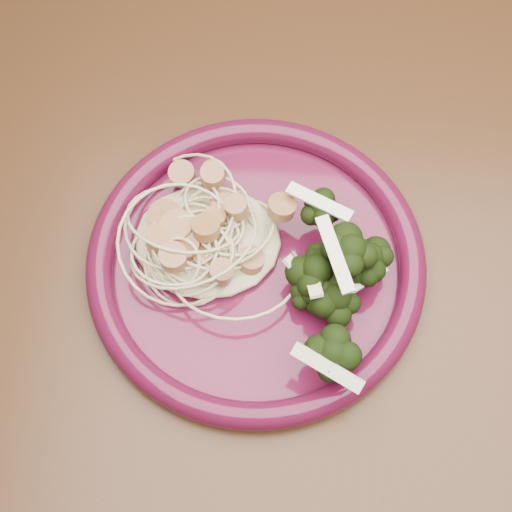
{
  "coord_description": "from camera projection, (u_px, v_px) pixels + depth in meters",
  "views": [
    {
      "loc": [
        0.04,
        -0.19,
        1.29
      ],
      "look_at": [
        0.02,
        0.06,
        0.77
      ],
      "focal_mm": 50.0,
      "sensor_mm": 36.0,
      "label": 1
    }
  ],
  "objects": [
    {
      "name": "dinner_plate",
      "position": [
        256.0,
        261.0,
        0.58
      ],
      "size": [
        0.36,
        0.36,
        0.02
      ],
      "rotation": [
        0.0,
        0.0,
        -0.37
      ],
      "color": "#510F29",
      "rests_on": "dining_table"
    },
    {
      "name": "onion_garnish",
      "position": [
        322.0,
        260.0,
        0.53
      ],
      "size": [
        0.09,
        0.11,
        0.05
      ],
      "primitive_type": null,
      "rotation": [
        0.0,
        0.0,
        -0.37
      ],
      "color": "white",
      "rests_on": "broccoli_pile"
    },
    {
      "name": "dining_table",
      "position": [
        229.0,
        364.0,
        0.66
      ],
      "size": [
        1.2,
        0.8,
        0.75
      ],
      "color": "#472814",
      "rests_on": "ground"
    },
    {
      "name": "broccoli_pile",
      "position": [
        319.0,
        277.0,
        0.55
      ],
      "size": [
        0.13,
        0.16,
        0.05
      ],
      "primitive_type": "ellipsoid",
      "rotation": [
        0.0,
        0.0,
        -0.37
      ],
      "color": "black",
      "rests_on": "dinner_plate"
    },
    {
      "name": "scallop_cluster",
      "position": [
        204.0,
        215.0,
        0.55
      ],
      "size": [
        0.16,
        0.16,
        0.04
      ],
      "primitive_type": null,
      "rotation": [
        0.0,
        0.0,
        -0.37
      ],
      "color": "#AF7843",
      "rests_on": "spaghetti_pile"
    },
    {
      "name": "spaghetti_pile",
      "position": [
        207.0,
        235.0,
        0.58
      ],
      "size": [
        0.15,
        0.14,
        0.03
      ],
      "primitive_type": "ellipsoid",
      "rotation": [
        0.0,
        0.0,
        -0.37
      ],
      "color": "beige",
      "rests_on": "dinner_plate"
    }
  ]
}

